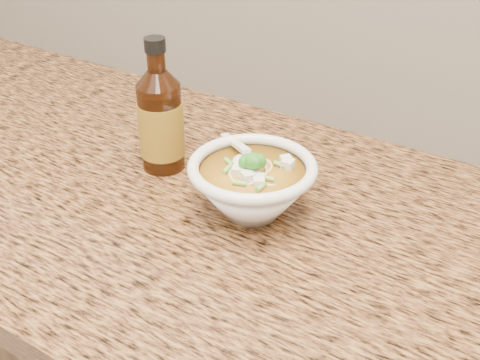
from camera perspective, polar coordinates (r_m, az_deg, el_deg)
The scene contains 3 objects.
counter_slab at distance 0.84m, azimuth 5.19°, elevation -5.60°, with size 4.00×0.68×0.04m, color olive.
soup_bowl at distance 0.83m, azimuth 1.14°, elevation -0.62°, with size 0.19×0.18×0.10m.
hot_sauce_bottle at distance 0.93m, azimuth -7.52°, elevation 5.54°, with size 0.08×0.08×0.21m.
Camera 1 is at (0.30, 1.08, 1.39)m, focal length 45.00 mm.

